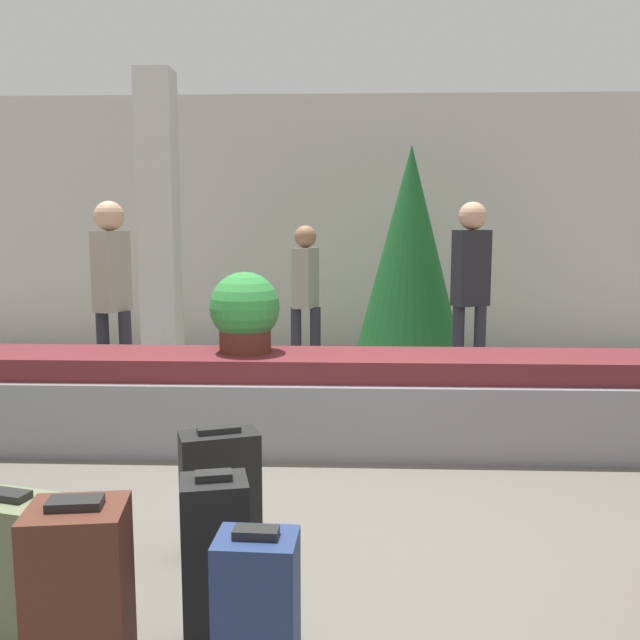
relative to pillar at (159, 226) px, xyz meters
The scene contains 14 objects.
ground_plane 4.77m from the pillar, 66.43° to the right, with size 18.00×18.00×0.00m, color #59544C.
back_wall 2.37m from the pillar, 40.72° to the left, with size 18.00×0.06×3.20m.
carousel 3.24m from the pillar, 52.89° to the right, with size 8.17×0.81×0.69m.
pillar is the anchor object (origin of this frame).
suitcase_0 5.10m from the pillar, 82.43° to the right, with size 0.45×0.34×0.61m.
suitcase_2 4.56m from the pillar, 71.68° to the right, with size 0.43×0.32×0.66m.
suitcase_3 5.29m from the pillar, 73.09° to the right, with size 0.30×0.27×0.71m.
suitcase_5 5.52m from the pillar, 78.27° to the right, with size 0.36×0.32×0.74m.
suitcase_6 5.76m from the pillar, 72.23° to the right, with size 0.27×0.22×0.69m.
potted_plant_0 2.71m from the pillar, 61.93° to the right, with size 0.52×0.52×0.60m.
traveler_0 3.30m from the pillar, 16.19° to the right, with size 0.37×0.30×1.83m.
traveler_1 1.51m from the pillar, 92.01° to the right, with size 0.31×0.36×1.83m.
traveler_2 1.71m from the pillar, ahead, with size 0.31×0.36×1.61m.
decorated_tree 2.67m from the pillar, ahead, with size 1.18×1.18×2.44m.
Camera 1 is at (0.21, -3.39, 1.67)m, focal length 40.00 mm.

